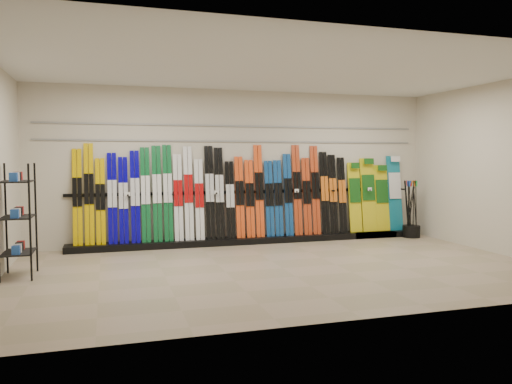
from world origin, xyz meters
name	(u,v)px	position (x,y,z in m)	size (l,w,h in m)	color
floor	(283,268)	(0.00, 0.00, 0.00)	(8.00, 8.00, 0.00)	gray
back_wall	(240,167)	(0.00, 2.50, 1.50)	(8.00, 8.00, 0.00)	beige
right_wall	(500,168)	(4.00, 0.00, 1.50)	(5.00, 5.00, 0.00)	beige
ceiling	(283,68)	(0.00, 0.00, 3.00)	(8.00, 8.00, 0.00)	silver
ski_rack_base	(254,240)	(0.22, 2.28, 0.06)	(8.00, 0.40, 0.12)	black
skis	(219,195)	(-0.47, 2.35, 0.95)	(5.38, 0.27, 1.82)	#DEB200
snowboards	(376,196)	(2.95, 2.36, 0.87)	(1.25, 0.25, 1.59)	gold
accessory_rack	(18,220)	(-3.75, 0.55, 0.80)	(0.40, 0.60, 1.60)	black
pole_bin	(411,231)	(3.60, 2.00, 0.12)	(0.36, 0.36, 0.25)	black
ski_poles	(410,209)	(3.56, 1.98, 0.61)	(0.36, 0.24, 1.18)	black
slatwall_rail_0	(240,141)	(0.00, 2.48, 2.00)	(7.60, 0.02, 0.03)	gray
slatwall_rail_1	(240,126)	(0.00, 2.48, 2.30)	(7.60, 0.02, 0.03)	gray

